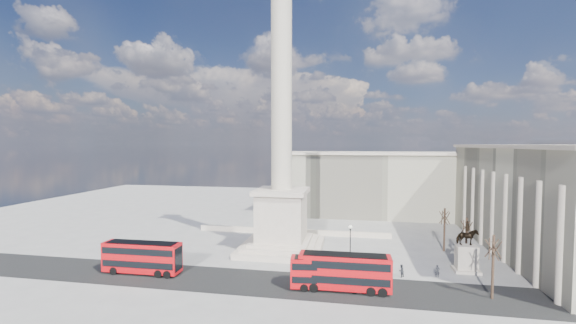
# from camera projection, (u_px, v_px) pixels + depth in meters

# --- Properties ---
(ground) EXTENTS (180.00, 180.00, 0.00)m
(ground) POSITION_uv_depth(u_px,v_px,m) (276.00, 259.00, 57.45)
(ground) COLOR gray
(ground) RESTS_ON ground
(asphalt_road) EXTENTS (120.00, 9.00, 0.01)m
(asphalt_road) POSITION_uv_depth(u_px,v_px,m) (296.00, 285.00, 46.73)
(asphalt_road) COLOR black
(asphalt_road) RESTS_ON ground
(nelsons_column) EXTENTS (14.00, 14.00, 49.85)m
(nelsons_column) POSITION_uv_depth(u_px,v_px,m) (282.00, 177.00, 61.70)
(nelsons_column) COLOR #BEAF9E
(nelsons_column) RESTS_ON ground
(balustrade_wall) EXTENTS (40.00, 0.60, 1.10)m
(balustrade_wall) POSITION_uv_depth(u_px,v_px,m) (292.00, 232.00, 73.14)
(balustrade_wall) COLOR #C1B4A0
(balustrade_wall) RESTS_ON ground
(building_east) EXTENTS (19.00, 46.00, 18.60)m
(building_east) POSITION_uv_depth(u_px,v_px,m) (552.00, 200.00, 58.78)
(building_east) COLOR beige
(building_east) RESTS_ON ground
(building_northeast) EXTENTS (51.00, 17.00, 16.60)m
(building_northeast) POSITION_uv_depth(u_px,v_px,m) (382.00, 183.00, 92.77)
(building_northeast) COLOR beige
(building_northeast) RESTS_ON ground
(red_bus_a) EXTENTS (11.32, 2.79, 4.58)m
(red_bus_a) POSITION_uv_depth(u_px,v_px,m) (143.00, 257.00, 50.80)
(red_bus_a) COLOR #BD090F
(red_bus_a) RESTS_ON ground
(red_bus_b) EXTENTS (11.59, 2.85, 4.69)m
(red_bus_b) POSITION_uv_depth(u_px,v_px,m) (345.00, 272.00, 44.90)
(red_bus_b) COLOR #BD090F
(red_bus_b) RESTS_ON ground
(red_bus_c) EXTENTS (10.46, 3.32, 4.17)m
(red_bus_c) POSITION_uv_depth(u_px,v_px,m) (331.00, 273.00, 45.24)
(red_bus_c) COLOR #BD090F
(red_bus_c) RESTS_ON ground
(victorian_lamp) EXTENTS (0.52, 0.52, 6.04)m
(victorian_lamp) POSITION_uv_depth(u_px,v_px,m) (350.00, 241.00, 55.12)
(victorian_lamp) COLOR black
(victorian_lamp) RESTS_ON ground
(equestrian_statue) EXTENTS (3.56, 2.67, 7.52)m
(equestrian_statue) POSITION_uv_depth(u_px,v_px,m) (467.00, 254.00, 51.51)
(equestrian_statue) COLOR #C1B4A0
(equestrian_statue) RESTS_ON ground
(bare_tree_near) EXTENTS (1.87, 1.87, 8.20)m
(bare_tree_near) POSITION_uv_depth(u_px,v_px,m) (494.00, 246.00, 42.23)
(bare_tree_near) COLOR #332319
(bare_tree_near) RESTS_ON ground
(bare_tree_mid) EXTENTS (1.99, 1.99, 7.54)m
(bare_tree_mid) POSITION_uv_depth(u_px,v_px,m) (467.00, 226.00, 55.19)
(bare_tree_mid) COLOR #332319
(bare_tree_mid) RESTS_ON ground
(bare_tree_far) EXTENTS (1.94, 1.94, 7.92)m
(bare_tree_far) POSITION_uv_depth(u_px,v_px,m) (445.00, 216.00, 61.25)
(bare_tree_far) COLOR #332319
(bare_tree_far) RESTS_ON ground
(pedestrian_walking) EXTENTS (0.65, 0.45, 1.70)m
(pedestrian_walking) POSITION_uv_depth(u_px,v_px,m) (437.00, 271.00, 49.54)
(pedestrian_walking) COLOR #212327
(pedestrian_walking) RESTS_ON ground
(pedestrian_standing) EXTENTS (1.10, 1.09, 1.80)m
(pedestrian_standing) POSITION_uv_depth(u_px,v_px,m) (401.00, 271.00, 49.51)
(pedestrian_standing) COLOR #212327
(pedestrian_standing) RESTS_ON ground
(pedestrian_crossing) EXTENTS (0.54, 1.04, 1.69)m
(pedestrian_crossing) POSITION_uv_depth(u_px,v_px,m) (366.00, 260.00, 54.16)
(pedestrian_crossing) COLOR #212327
(pedestrian_crossing) RESTS_ON ground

